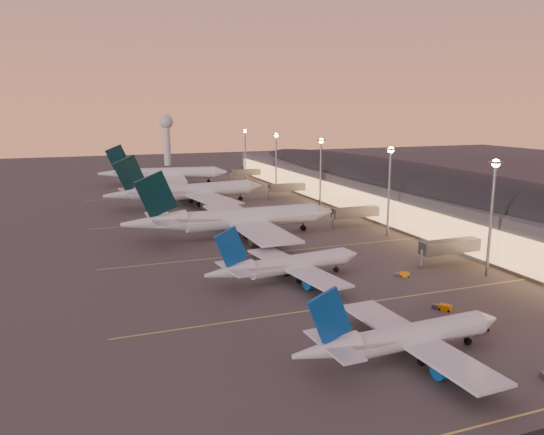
# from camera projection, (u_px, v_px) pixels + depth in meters

# --- Properties ---
(ground) EXTENTS (700.00, 700.00, 0.00)m
(ground) POSITION_uv_depth(u_px,v_px,m) (342.00, 295.00, 105.26)
(ground) COLOR #3E3B39
(airliner_narrow_south) EXTENTS (36.07, 32.21, 12.90)m
(airliner_narrow_south) POSITION_uv_depth(u_px,v_px,m) (403.00, 338.00, 77.91)
(airliner_narrow_south) COLOR silver
(airliner_narrow_south) RESTS_ON ground
(airliner_narrow_north) EXTENTS (37.57, 33.85, 13.42)m
(airliner_narrow_north) POSITION_uv_depth(u_px,v_px,m) (287.00, 265.00, 113.53)
(airliner_narrow_north) COLOR silver
(airliner_narrow_north) RESTS_ON ground
(airliner_wide_near) EXTENTS (62.95, 57.12, 20.20)m
(airliner_wide_near) POSITION_uv_depth(u_px,v_px,m) (234.00, 219.00, 152.20)
(airliner_wide_near) COLOR silver
(airliner_wide_near) RESTS_ON ground
(airliner_wide_mid) EXTENTS (63.51, 58.54, 20.36)m
(airliner_wide_mid) POSITION_uv_depth(u_px,v_px,m) (189.00, 192.00, 201.93)
(airliner_wide_mid) COLOR silver
(airliner_wide_mid) RESTS_ON ground
(airliner_wide_far) EXTENTS (62.01, 56.94, 19.84)m
(airliner_wide_far) POSITION_uv_depth(u_px,v_px,m) (165.00, 174.00, 258.85)
(airliner_wide_far) COLOR silver
(airliner_wide_far) RESTS_ON ground
(terminal_building) EXTENTS (56.35, 255.00, 17.46)m
(terminal_building) POSITION_uv_depth(u_px,v_px,m) (400.00, 187.00, 191.25)
(terminal_building) COLOR #4D4D52
(terminal_building) RESTS_ON ground
(light_masts) EXTENTS (2.20, 217.20, 25.90)m
(light_masts) POSITION_uv_depth(u_px,v_px,m) (347.00, 167.00, 173.72)
(light_masts) COLOR gray
(light_masts) RESTS_ON ground
(radar_tower) EXTENTS (9.00, 9.00, 32.50)m
(radar_tower) POSITION_uv_depth(u_px,v_px,m) (167.00, 131.00, 342.60)
(radar_tower) COLOR silver
(radar_tower) RESTS_ON ground
(lane_markings) EXTENTS (90.00, 180.36, 0.00)m
(lane_markings) POSITION_uv_depth(u_px,v_px,m) (272.00, 247.00, 141.92)
(lane_markings) COLOR #D8C659
(lane_markings) RESTS_ON ground
(baggage_tug_b) EXTENTS (4.40, 2.53, 1.23)m
(baggage_tug_b) POSITION_uv_depth(u_px,v_px,m) (478.00, 328.00, 88.09)
(baggage_tug_b) COLOR orange
(baggage_tug_b) RESTS_ON ground
(baggage_tug_c) EXTENTS (3.34, 2.64, 0.94)m
(baggage_tug_c) POSITION_uv_depth(u_px,v_px,m) (403.00, 274.00, 117.18)
(baggage_tug_c) COLOR orange
(baggage_tug_c) RESTS_ON ground
(baggage_tug_d) EXTENTS (3.08, 3.58, 1.03)m
(baggage_tug_d) POSITION_uv_depth(u_px,v_px,m) (443.00, 307.00, 97.75)
(baggage_tug_d) COLOR orange
(baggage_tug_d) RESTS_ON ground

